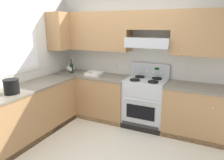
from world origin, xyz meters
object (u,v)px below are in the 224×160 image
object	(u,v)px
stove	(145,102)
bucket	(11,86)
wine_bottle	(71,67)
paper_towel_roll	(71,68)
bowl	(94,74)

from	to	relation	value
stove	bucket	size ratio (longest dim) A/B	5.09
wine_bottle	paper_towel_roll	bearing A→B (deg)	132.73
stove	bucket	world-z (taller)	stove
bowl	bucket	distance (m)	1.68
bowl	stove	bearing A→B (deg)	2.36
wine_bottle	bucket	bearing A→B (deg)	-88.50
stove	paper_towel_roll	size ratio (longest dim) A/B	8.92
wine_bottle	bucket	distance (m)	1.58
wine_bottle	bowl	bearing A→B (deg)	1.99
bowl	paper_towel_roll	world-z (taller)	paper_towel_roll
bucket	paper_towel_roll	distance (m)	1.73
wine_bottle	bucket	xyz separation A→B (m)	(0.04, -1.58, -0.01)
paper_towel_roll	stove	bearing A→B (deg)	-2.50
wine_bottle	bowl	world-z (taller)	wine_bottle
bowl	paper_towel_roll	bearing A→B (deg)	169.71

